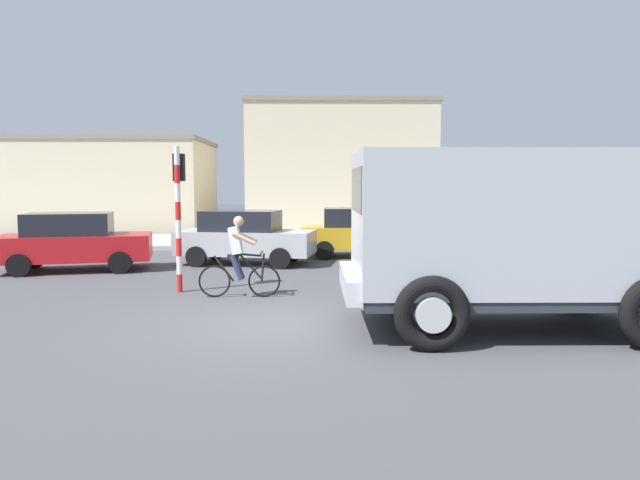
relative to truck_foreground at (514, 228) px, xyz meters
The scene contains 10 objects.
ground_plane 4.36m from the truck_foreground, behind, with size 120.00×120.00×0.00m, color #4C4C51.
sidewalk_far 14.78m from the truck_foreground, 105.78° to the left, with size 80.00×5.00×0.16m, color #ADADA8.
truck_foreground is the anchor object (origin of this frame).
cyclist 5.66m from the truck_foreground, 149.71° to the left, with size 1.73×0.50×1.72m.
traffic_light_pole 7.16m from the truck_foreground, 150.60° to the left, with size 0.24×0.43×3.20m.
car_red_near 9.92m from the truck_foreground, 99.82° to the left, with size 4.05×1.98×1.60m.
car_white_mid 9.66m from the truck_foreground, 123.50° to the left, with size 4.23×2.39×1.60m.
car_far_side 11.95m from the truck_foreground, 145.83° to the left, with size 4.27×2.51×1.60m.
building_corner_left 24.69m from the truck_foreground, 123.12° to the left, with size 9.77×6.59×4.61m.
building_mid_block 20.49m from the truck_foreground, 95.51° to the left, with size 8.85×7.45×6.25m.
Camera 1 is at (0.72, -9.93, 2.39)m, focal length 32.97 mm.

